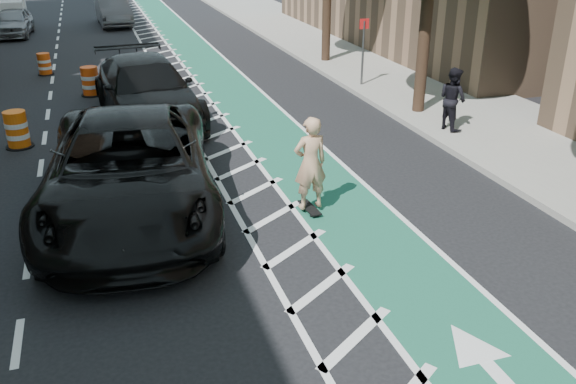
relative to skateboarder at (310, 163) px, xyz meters
name	(u,v)px	position (x,y,z in m)	size (l,w,h in m)	color
ground	(234,304)	(-2.30, -2.83, -1.09)	(120.00, 120.00, 0.00)	black
bike_lane	(254,114)	(0.70, 7.17, -1.08)	(2.00, 90.00, 0.01)	#18563D
buffer_strip	(207,119)	(-0.80, 7.17, -1.08)	(1.40, 90.00, 0.01)	silver
sidewalk_right	(435,96)	(7.20, 7.17, -1.01)	(5.00, 90.00, 0.15)	gray
curb_right	(371,101)	(4.75, 7.17, -1.01)	(0.12, 90.00, 0.16)	gray
sign_post	(363,51)	(5.30, 9.17, 0.26)	(0.35, 0.08, 2.47)	#4C4C4C
skateboard	(310,208)	(0.00, 0.00, -1.00)	(0.27, 0.80, 0.11)	black
skateboarder	(310,163)	(0.00, 0.00, 0.00)	(0.71, 0.47, 1.96)	tan
suv_near	(129,169)	(-3.52, 1.06, -0.09)	(3.32, 7.20, 2.00)	black
suv_far	(146,90)	(-2.51, 7.67, -0.17)	(2.57, 6.33, 1.84)	black
car_silver	(13,22)	(-7.66, 25.04, -0.36)	(1.72, 4.27, 1.45)	gray
car_grey	(113,11)	(-2.40, 27.21, -0.28)	(1.71, 4.90, 1.62)	#515155
pedestrian	(452,99)	(5.54, 3.60, -0.05)	(0.86, 0.67, 1.76)	black
box_truck	(3,9)	(-8.40, 28.37, -0.07)	(2.69, 5.44, 2.21)	white
barrel_a	(17,130)	(-6.10, 6.17, -0.62)	(0.73, 0.73, 1.00)	#EF600C
barrel_b	(90,82)	(-4.10, 11.17, -0.61)	(0.73, 0.73, 1.00)	#FF4D0D
barrel_c	(45,65)	(-5.76, 15.03, -0.69)	(0.62, 0.62, 0.85)	#E94C0C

